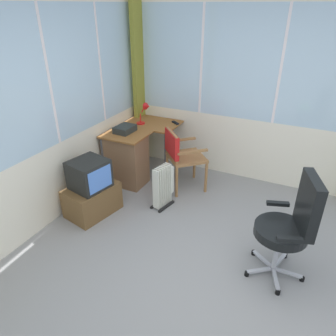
# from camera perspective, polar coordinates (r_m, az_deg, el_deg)

# --- Properties ---
(ground) EXTENTS (5.59, 5.36, 0.06)m
(ground) POSITION_cam_1_polar(r_m,az_deg,el_deg) (3.26, 8.81, -21.29)
(ground) COLOR gray
(north_window_panel) EXTENTS (4.59, 0.07, 2.62)m
(north_window_panel) POSITION_cam_1_polar(r_m,az_deg,el_deg) (3.60, -25.32, 7.19)
(north_window_panel) COLOR #EFE8CF
(north_window_panel) RESTS_ON ground
(east_window_panel) EXTENTS (0.07, 4.36, 2.62)m
(east_window_panel) POSITION_cam_1_polar(r_m,az_deg,el_deg) (4.58, 19.24, 12.28)
(east_window_panel) COLOR #EFE8CF
(east_window_panel) RESTS_ON ground
(curtain_corner) EXTENTS (0.27, 0.08, 2.52)m
(curtain_corner) POSITION_cam_1_polar(r_m,az_deg,el_deg) (5.14, -5.26, 14.66)
(curtain_corner) COLOR olive
(curtain_corner) RESTS_ON ground
(desk) EXTENTS (1.16, 0.83, 0.78)m
(desk) POSITION_cam_1_polar(r_m,az_deg,el_deg) (4.65, -7.35, 2.06)
(desk) COLOR #935C2C
(desk) RESTS_ON ground
(desk_lamp) EXTENTS (0.23, 0.20, 0.32)m
(desk_lamp) POSITION_cam_1_polar(r_m,az_deg,el_deg) (4.86, -4.10, 10.49)
(desk_lamp) COLOR red
(desk_lamp) RESTS_ON desk
(tv_remote) EXTENTS (0.12, 0.15, 0.02)m
(tv_remote) POSITION_cam_1_polar(r_m,az_deg,el_deg) (4.87, 1.35, 8.26)
(tv_remote) COLOR black
(tv_remote) RESTS_ON desk
(paper_tray) EXTENTS (0.31, 0.24, 0.09)m
(paper_tray) POSITION_cam_1_polar(r_m,az_deg,el_deg) (4.56, -7.88, 7.06)
(paper_tray) COLOR #282C2A
(paper_tray) RESTS_ON desk
(wooden_armchair) EXTENTS (0.68, 0.68, 0.89)m
(wooden_armchair) POSITION_cam_1_polar(r_m,az_deg,el_deg) (4.37, 1.99, 2.97)
(wooden_armchair) COLOR #98683C
(wooden_armchair) RESTS_ON ground
(office_chair) EXTENTS (0.63, 0.55, 1.10)m
(office_chair) POSITION_cam_1_polar(r_m,az_deg,el_deg) (3.13, 21.75, -9.11)
(office_chair) COLOR #B7B7BF
(office_chair) RESTS_ON ground
(tv_on_stand) EXTENTS (0.72, 0.56, 0.74)m
(tv_on_stand) POSITION_cam_1_polar(r_m,az_deg,el_deg) (4.06, -13.82, -4.06)
(tv_on_stand) COLOR brown
(tv_on_stand) RESTS_ON ground
(space_heater) EXTENTS (0.37, 0.23, 0.59)m
(space_heater) POSITION_cam_1_polar(r_m,az_deg,el_deg) (4.10, -0.82, -3.27)
(space_heater) COLOR silver
(space_heater) RESTS_ON ground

